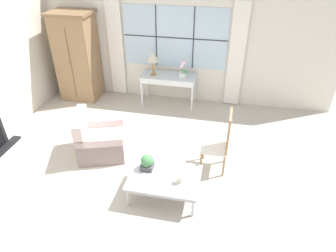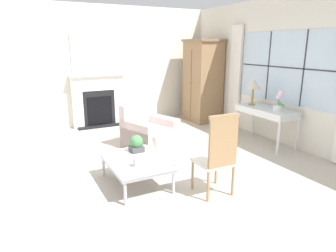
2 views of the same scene
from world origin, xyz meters
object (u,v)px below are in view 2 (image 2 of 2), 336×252
Objects in this scene: table_lamp at (253,85)px; console_table at (266,112)px; armchair_upholstered at (149,133)px; coffee_table at (136,162)px; armoire at (203,81)px; fireplace at (98,96)px; potted_orchid at (279,102)px; side_chair_wooden at (218,153)px; potted_plant_small at (136,144)px; pillar_candle at (137,163)px.

console_table is at bearing 7.82° from table_lamp.
console_table is 1.20× the size of armchair_upholstered.
table_lamp is (-0.35, -0.05, 0.50)m from console_table.
armoire is at bearing 133.32° from coffee_table.
fireplace is 5.32× the size of potted_orchid.
side_chair_wooden is (3.50, -2.06, -0.43)m from armoire.
armoire is 1.82m from table_lamp.
potted_plant_small is at bearing -77.90° from table_lamp.
armchair_upholstered is at bearing -57.48° from armoire.
armoire is at bearing 179.98° from table_lamp.
fireplace is 4.20m from side_chair_wooden.
potted_plant_small is (0.59, -2.74, -0.64)m from table_lamp.
armoire reaches higher than side_chair_wooden.
console_table reaches higher than coffee_table.
potted_plant_small is (-1.09, -0.68, -0.11)m from side_chair_wooden.
armoire is at bearing -179.65° from potted_orchid.
console_table is 2.98m from coffee_table.
pillar_candle is at bearing -121.65° from side_chair_wooden.
coffee_table is at bearing -85.76° from potted_orchid.
console_table is 0.41m from potted_orchid.
table_lamp is 0.72m from potted_orchid.
fireplace is at bearing -105.12° from armoire.
console_table is at bearing 41.95° from fireplace.
armchair_upholstered reaches higher than potted_plant_small.
armoire is 4.21m from pillar_candle.
coffee_table is at bearing -30.00° from armchair_upholstered.
console_table is 2.36× the size of table_lamp.
pillar_candle is at bearing -81.24° from potted_orchid.
fireplace is 3.10m from potted_plant_small.
armoire is at bearing -178.75° from console_table.
coffee_table is at bearing -6.07° from fireplace.
pillar_candle is at bearing -75.35° from console_table.
potted_orchid is 2.94m from coffee_table.
console_table is 1.13× the size of side_chair_wooden.
pillar_candle is (0.46, -2.97, -0.46)m from potted_orchid.
armchair_upholstered is at bearing 12.46° from fireplace.
fireplace is at bearing 173.93° from coffee_table.
fireplace reaches higher than console_table.
fireplace is 1.05× the size of armoire.
side_chair_wooden is 1.16m from coffee_table.
coffee_table is 7.93× the size of pillar_candle.
table_lamp is 3.24m from pillar_candle.
table_lamp is 2.71m from side_chair_wooden.
potted_plant_small is (1.09, -0.67, 0.21)m from armchair_upholstered.
armoire is at bearing 74.88° from fireplace.
potted_orchid is at bearing 115.84° from side_chair_wooden.
potted_plant_small is 1.86× the size of pillar_candle.
console_table is at bearing 94.89° from potted_plant_small.
side_chair_wooden is 1.06m from pillar_candle.
table_lamp is at bearing 107.22° from coffee_table.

